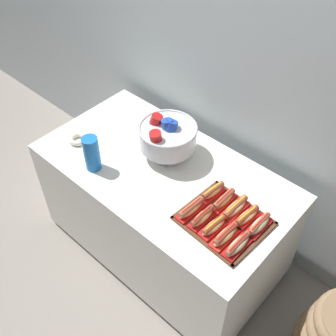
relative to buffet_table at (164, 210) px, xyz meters
name	(u,v)px	position (x,y,z in m)	size (l,w,h in m)	color
ground_plane	(164,246)	(0.00, 0.00, -0.40)	(10.00, 10.00, 0.00)	gray
back_wall	(230,48)	(0.00, 0.53, 0.90)	(6.00, 0.10, 2.60)	#B2BCC1
buffet_table	(164,210)	(0.00, 0.00, 0.00)	(1.49, 0.80, 0.76)	white
serving_tray	(224,221)	(0.47, -0.07, 0.36)	(0.43, 0.38, 0.01)	#56331E
hot_dog_0	(191,209)	(0.32, -0.14, 0.40)	(0.07, 0.18, 0.07)	red
hot_dog_1	(202,218)	(0.39, -0.14, 0.40)	(0.06, 0.17, 0.06)	#B21414
hot_dog_2	(213,227)	(0.47, -0.15, 0.40)	(0.08, 0.17, 0.06)	red
hot_dog_3	(225,236)	(0.54, -0.15, 0.40)	(0.07, 0.18, 0.06)	red
hot_dog_4	(238,245)	(0.62, -0.16, 0.39)	(0.07, 0.18, 0.06)	#B21414
hot_dog_5	(213,192)	(0.33, 0.02, 0.40)	(0.07, 0.16, 0.06)	red
hot_dog_6	(224,200)	(0.40, 0.02, 0.40)	(0.06, 0.18, 0.06)	red
hot_dog_7	(235,208)	(0.48, 0.02, 0.39)	(0.07, 0.18, 0.06)	red
hot_dog_8	(247,217)	(0.55, 0.01, 0.39)	(0.08, 0.17, 0.06)	red
hot_dog_9	(259,225)	(0.63, 0.01, 0.39)	(0.07, 0.17, 0.06)	red
punch_bowl	(167,136)	(-0.07, 0.11, 0.50)	(0.34, 0.34, 0.26)	silver
cup_stack	(92,153)	(-0.31, -0.25, 0.47)	(0.09, 0.09, 0.22)	blue
donut	(78,139)	(-0.55, -0.17, 0.38)	(0.12, 0.12, 0.03)	silver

